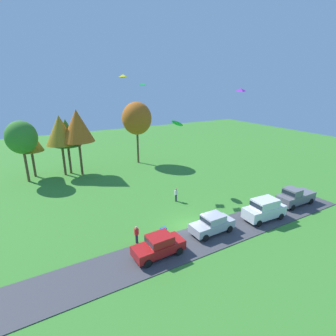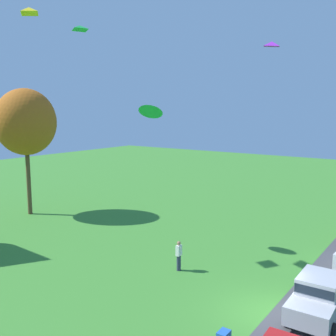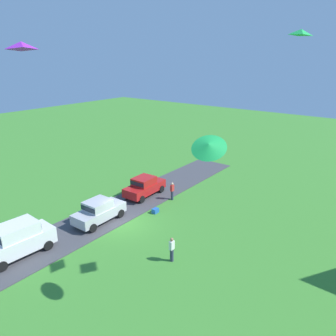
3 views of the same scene
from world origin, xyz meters
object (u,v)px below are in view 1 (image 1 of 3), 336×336
tree_right_of_center (60,130)px  tree_center_back (66,133)px  tree_left_of_center (137,119)px  kite_diamond_trailing_tail (123,76)px  kite_delta_over_trees (178,123)px  kite_diamond_mid_center (241,90)px  tree_lone_near (21,138)px  tree_far_left (77,126)px  car_sedan_mid_row (159,245)px  person_watching_sky (137,234)px  car_suv_by_flagpole (264,208)px  cooler_box (163,230)px  car_pickup_near_entrance (295,196)px  person_on_lawn (176,195)px  car_sedan_far_end (212,223)px  tree_far_right (30,140)px  kite_diamond_topmost (142,84)px

tree_right_of_center → tree_center_back: tree_right_of_center is taller
tree_left_of_center → kite_diamond_trailing_tail: kite_diamond_trailing_tail is taller
tree_right_of_center → kite_delta_over_trees: (12.59, -13.11, 1.88)m
kite_diamond_mid_center → tree_right_of_center: bearing=131.7°
tree_lone_near → tree_center_back: (6.13, 0.75, -0.02)m
tree_left_of_center → tree_far_left: bearing=-171.5°
tree_right_of_center → tree_left_of_center: bearing=1.7°
tree_right_of_center → tree_left_of_center: tree_left_of_center is taller
car_sedan_mid_row → person_watching_sky: car_sedan_mid_row is taller
car_suv_by_flagpole → cooler_box: car_suv_by_flagpole is taller
car_pickup_near_entrance → person_watching_sky: 19.50m
car_suv_by_flagpole → kite_diamond_trailing_tail: 23.40m
tree_far_left → person_on_lawn: bearing=-64.1°
tree_lone_near → cooler_box: bearing=-64.2°
tree_center_back → tree_right_of_center: bearing=-158.3°
car_sedan_far_end → car_suv_by_flagpole: bearing=-6.2°
car_suv_by_flagpole → car_pickup_near_entrance: 6.00m
car_sedan_far_end → person_on_lawn: (0.69, 7.79, -0.16)m
person_on_lawn → tree_right_of_center: size_ratio=0.18×
person_watching_sky → tree_far_right: tree_far_right is taller
tree_lone_near → tree_far_right: size_ratio=1.16×
tree_far_left → tree_left_of_center: bearing=8.5°
tree_lone_near → kite_diamond_mid_center: bearing=-40.1°
person_on_lawn → tree_center_back: 20.43m
car_pickup_near_entrance → tree_lone_near: (-26.93, 24.48, 5.47)m
car_sedan_far_end → car_pickup_near_entrance: car_pickup_near_entrance is taller
tree_lone_near → kite_diamond_trailing_tail: (12.48, -7.92, 8.14)m
tree_center_back → kite_diamond_topmost: kite_diamond_topmost is taller
tree_right_of_center → tree_far_left: (2.34, -1.17, 0.62)m
car_pickup_near_entrance → kite_diamond_topmost: size_ratio=4.57×
car_sedan_far_end → kite_diamond_topmost: kite_diamond_topmost is taller
kite_delta_over_trees → tree_right_of_center: bearing=133.8°
kite_diamond_trailing_tail → tree_far_left: bearing=124.6°
kite_diamond_mid_center → person_on_lawn: bearing=162.5°
person_on_lawn → tree_far_left: tree_far_left is taller
car_sedan_far_end → kite_diamond_topmost: size_ratio=4.05×
person_watching_sky → kite_diamond_mid_center: size_ratio=1.67×
cooler_box → person_on_lawn: bearing=48.3°
car_pickup_near_entrance → kite_delta_over_trees: 16.85m
cooler_box → kite_diamond_topmost: (3.43, 11.38, 13.51)m
person_watching_sky → tree_right_of_center: (-2.34, 22.73, 6.22)m
car_pickup_near_entrance → tree_lone_near: size_ratio=0.56×
tree_right_of_center → tree_lone_near: bearing=-175.7°
tree_far_right → tree_right_of_center: (4.19, -1.61, 1.28)m
person_watching_sky → tree_far_right: 25.67m
car_sedan_far_end → tree_lone_near: tree_lone_near is taller
tree_center_back → tree_left_of_center: tree_left_of_center is taller
car_pickup_near_entrance → tree_left_of_center: size_ratio=0.46×
person_watching_sky → kite_diamond_topmost: (6.45, 11.84, 12.84)m
tree_left_of_center → kite_diamond_topmost: size_ratio=9.87×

